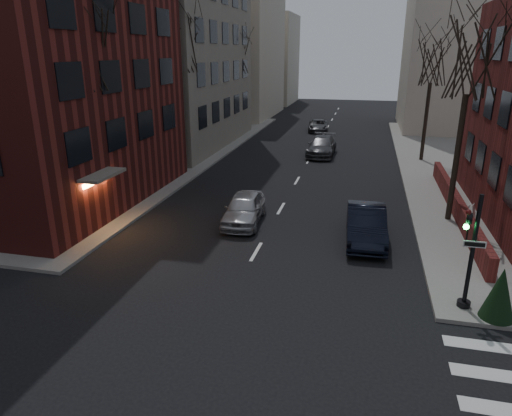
{
  "coord_description": "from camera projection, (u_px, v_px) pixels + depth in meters",
  "views": [
    {
      "loc": [
        4.29,
        -5.89,
        8.41
      ],
      "look_at": [
        -0.04,
        12.12,
        2.0
      ],
      "focal_mm": 32.0,
      "sensor_mm": 36.0,
      "label": 1
    }
  ],
  "objects": [
    {
      "name": "sidewalk_far_left",
      "position": [
        2.0,
        144.0,
        43.06
      ],
      "size": [
        44.0,
        44.0,
        0.15
      ],
      "primitive_type": "cube",
      "color": "gray",
      "rests_on": "ground"
    },
    {
      "name": "low_wall_right",
      "position": [
        456.0,
        204.0,
        24.3
      ],
      "size": [
        0.35,
        16.0,
        1.0
      ],
      "primitive_type": "cube",
      "color": "maroon",
      "rests_on": "sidewalk_far_right"
    },
    {
      "name": "building_distant_la",
      "position": [
        222.0,
        46.0,
        60.02
      ],
      "size": [
        14.0,
        16.0,
        18.0
      ],
      "primitive_type": "cube",
      "color": "#B7AC9B",
      "rests_on": "ground"
    },
    {
      "name": "building_distant_ra",
      "position": [
        473.0,
        55.0,
        49.13
      ],
      "size": [
        14.0,
        14.0,
        16.0
      ],
      "primitive_type": "cube",
      "color": "#B7AC9B",
      "rests_on": "ground"
    },
    {
      "name": "building_distant_lb",
      "position": [
        264.0,
        60.0,
        75.86
      ],
      "size": [
        10.0,
        12.0,
        14.0
      ],
      "primitive_type": "cube",
      "color": "#B7AC9B",
      "rests_on": "ground"
    },
    {
      "name": "traffic_signal",
      "position": [
        469.0,
        259.0,
        15.0
      ],
      "size": [
        0.76,
        0.44,
        4.0
      ],
      "color": "black",
      "rests_on": "sidewalk_far_right"
    },
    {
      "name": "tree_left_a",
      "position": [
        82.0,
        49.0,
        21.15
      ],
      "size": [
        4.18,
        4.18,
        10.26
      ],
      "color": "#2D231C",
      "rests_on": "sidewalk_far_left"
    },
    {
      "name": "tree_left_b",
      "position": [
        181.0,
        43.0,
        32.03
      ],
      "size": [
        4.4,
        4.4,
        10.8
      ],
      "color": "#2D231C",
      "rests_on": "sidewalk_far_left"
    },
    {
      "name": "tree_left_c",
      "position": [
        236.0,
        55.0,
        45.19
      ],
      "size": [
        3.96,
        3.96,
        9.72
      ],
      "color": "#2D231C",
      "rests_on": "sidewalk_far_left"
    },
    {
      "name": "tree_right_a",
      "position": [
        471.0,
        59.0,
        21.08
      ],
      "size": [
        3.96,
        3.96,
        9.72
      ],
      "color": "#2D231C",
      "rests_on": "sidewalk_far_right"
    },
    {
      "name": "tree_right_b",
      "position": [
        433.0,
        62.0,
        34.09
      ],
      "size": [
        3.74,
        3.74,
        9.18
      ],
      "color": "#2D231C",
      "rests_on": "sidewalk_far_right"
    },
    {
      "name": "streetlamp_near",
      "position": [
        170.0,
        118.0,
        29.75
      ],
      "size": [
        0.36,
        0.36,
        6.28
      ],
      "color": "black",
      "rests_on": "sidewalk_far_left"
    },
    {
      "name": "streetlamp_far",
      "position": [
        247.0,
        92.0,
        48.13
      ],
      "size": [
        0.36,
        0.36,
        6.28
      ],
      "color": "black",
      "rests_on": "sidewalk_far_left"
    },
    {
      "name": "parked_sedan",
      "position": [
        366.0,
        224.0,
        21.06
      ],
      "size": [
        1.96,
        5.02,
        1.63
      ],
      "primitive_type": "imported",
      "rotation": [
        0.0,
        0.0,
        0.05
      ],
      "color": "black",
      "rests_on": "ground"
    },
    {
      "name": "car_lane_silver",
      "position": [
        244.0,
        208.0,
        23.33
      ],
      "size": [
        2.1,
        4.59,
        1.53
      ],
      "primitive_type": "imported",
      "rotation": [
        0.0,
        0.0,
        0.07
      ],
      "color": "#A8A8AE",
      "rests_on": "ground"
    },
    {
      "name": "car_lane_gray",
      "position": [
        322.0,
        146.0,
        38.45
      ],
      "size": [
        2.27,
        5.45,
        1.57
      ],
      "primitive_type": "imported",
      "rotation": [
        0.0,
        0.0,
        -0.01
      ],
      "color": "#3F4044",
      "rests_on": "ground"
    },
    {
      "name": "car_lane_far",
      "position": [
        318.0,
        126.0,
        50.04
      ],
      "size": [
        2.49,
        4.68,
        1.25
      ],
      "primitive_type": "imported",
      "rotation": [
        0.0,
        0.0,
        0.09
      ],
      "color": "#3A3A3E",
      "rests_on": "ground"
    },
    {
      "name": "sandwich_board",
      "position": [
        471.0,
        212.0,
        23.44
      ],
      "size": [
        0.53,
        0.61,
        0.83
      ],
      "primitive_type": "cube",
      "rotation": [
        0.0,
        0.0,
        -0.37
      ],
      "color": "white",
      "rests_on": "sidewalk_far_right"
    },
    {
      "name": "evergreen_shrub",
      "position": [
        500.0,
        293.0,
        14.62
      ],
      "size": [
        1.1,
        1.1,
        1.79
      ],
      "primitive_type": "cone",
      "rotation": [
        0.0,
        0.0,
        -0.02
      ],
      "color": "black",
      "rests_on": "sidewalk_far_right"
    }
  ]
}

